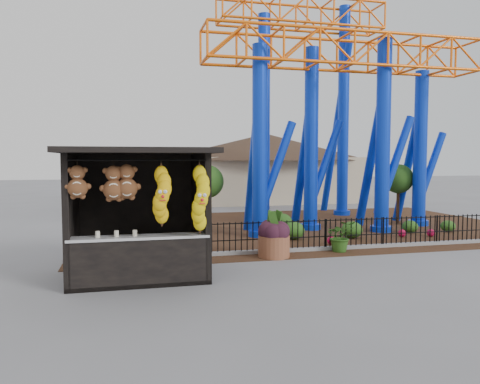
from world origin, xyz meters
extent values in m
plane|color=slate|center=(0.00, 0.00, 0.00)|extent=(120.00, 120.00, 0.00)
cube|color=#331E11|center=(4.00, 8.00, 0.01)|extent=(18.00, 12.00, 0.02)
cube|color=gray|center=(4.00, 3.00, 0.06)|extent=(18.00, 0.18, 0.12)
cube|color=black|center=(-3.00, 1.20, 0.05)|extent=(3.20, 2.60, 0.10)
cube|color=black|center=(-3.00, 2.44, 1.50)|extent=(3.20, 0.12, 3.00)
cube|color=black|center=(-4.54, 1.20, 1.50)|extent=(0.12, 2.60, 3.00)
cube|color=black|center=(-1.46, 1.20, 1.50)|extent=(0.12, 2.60, 3.00)
cube|color=black|center=(-3.00, 0.95, 3.06)|extent=(3.50, 3.40, 0.12)
cube|color=black|center=(-4.53, -0.03, 1.50)|extent=(0.14, 0.14, 3.00)
cube|color=black|center=(-1.47, -0.03, 1.50)|extent=(0.14, 0.14, 3.00)
cube|color=black|center=(-3.00, 0.15, 0.55)|extent=(3.00, 0.50, 1.10)
cube|color=#BBBBC0|center=(-3.00, 0.15, 1.12)|extent=(3.10, 0.55, 0.06)
cylinder|color=black|center=(-3.00, -0.25, 2.85)|extent=(2.90, 0.04, 0.04)
cylinder|color=#0B31C8|center=(1.50, 6.00, 3.50)|extent=(0.56, 0.56, 7.00)
cylinder|color=#0B31C8|center=(1.50, 6.00, 0.12)|extent=(0.84, 0.84, 0.24)
cylinder|color=#0B31C8|center=(4.00, 7.20, 3.65)|extent=(0.56, 0.56, 7.30)
cylinder|color=#0B31C8|center=(4.00, 7.20, 0.12)|extent=(0.84, 0.84, 0.24)
cylinder|color=#0B31C8|center=(6.50, 6.00, 3.75)|extent=(0.56, 0.56, 7.50)
cylinder|color=#0B31C8|center=(6.50, 6.00, 0.12)|extent=(0.84, 0.84, 0.24)
cylinder|color=#0B31C8|center=(9.00, 7.20, 3.30)|extent=(0.56, 0.56, 6.60)
cylinder|color=#0B31C8|center=(9.00, 7.20, 0.12)|extent=(0.84, 0.84, 0.24)
cylinder|color=#0B31C8|center=(3.00, 10.50, 4.75)|extent=(0.56, 0.56, 9.50)
cylinder|color=#0B31C8|center=(3.00, 10.50, 0.12)|extent=(0.84, 0.84, 0.24)
cylinder|color=#0B31C8|center=(7.50, 11.50, 5.25)|extent=(0.56, 0.56, 10.50)
cylinder|color=#0B31C8|center=(7.50, 11.50, 0.12)|extent=(0.84, 0.84, 0.24)
cylinder|color=#0B31C8|center=(1.50, 6.90, 2.62)|extent=(0.36, 2.21, 5.85)
cylinder|color=#0B31C8|center=(2.20, 6.30, 2.45)|extent=(1.62, 0.32, 3.73)
cylinder|color=#0B31C8|center=(4.00, 8.10, 2.74)|extent=(0.36, 2.29, 6.10)
cylinder|color=#0B31C8|center=(4.70, 7.50, 2.55)|extent=(1.67, 0.32, 3.88)
cylinder|color=#0B31C8|center=(6.50, 6.90, 2.81)|extent=(0.36, 2.34, 6.26)
cylinder|color=#0B31C8|center=(7.20, 6.30, 2.62)|extent=(1.71, 0.32, 3.99)
cylinder|color=#0B31C8|center=(9.00, 8.10, 2.47)|extent=(0.36, 2.10, 5.53)
cylinder|color=#0B31C8|center=(9.70, 7.50, 2.31)|extent=(1.54, 0.32, 3.52)
cylinder|color=brown|center=(0.90, 2.42, 0.32)|extent=(1.13, 1.13, 0.64)
ellipsoid|color=black|center=(0.90, 2.42, 0.96)|extent=(0.70, 0.70, 0.64)
imported|color=#2B5519|center=(3.15, 2.70, 0.49)|extent=(0.99, 0.90, 0.98)
ellipsoid|color=#254D16|center=(2.49, 5.09, 0.33)|extent=(0.80, 0.80, 0.64)
ellipsoid|color=#254D16|center=(4.64, 4.85, 0.32)|extent=(0.75, 0.75, 0.60)
ellipsoid|color=#254D16|center=(7.41, 5.43, 0.26)|extent=(0.61, 0.61, 0.48)
ellipsoid|color=#254D16|center=(2.82, 7.32, 0.35)|extent=(0.83, 0.83, 0.66)
ellipsoid|color=#254D16|center=(9.01, 5.30, 0.24)|extent=(0.56, 0.56, 0.45)
sphere|color=#A90B35|center=(1.58, 4.29, 0.16)|extent=(0.28, 0.28, 0.28)
sphere|color=#A90B35|center=(3.36, 3.81, 0.16)|extent=(0.28, 0.28, 0.28)
sphere|color=#A90B35|center=(6.54, 4.62, 0.16)|extent=(0.28, 0.28, 0.28)
sphere|color=#A90B35|center=(7.63, 4.45, 0.16)|extent=(0.28, 0.28, 0.28)
cube|color=#BFAD8C|center=(6.00, 20.00, 1.50)|extent=(12.00, 6.00, 3.00)
cone|color=#332319|center=(6.00, 20.00, 3.90)|extent=(15.00, 15.00, 1.80)
camera|label=1|loc=(-3.28, -10.47, 2.86)|focal=35.00mm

